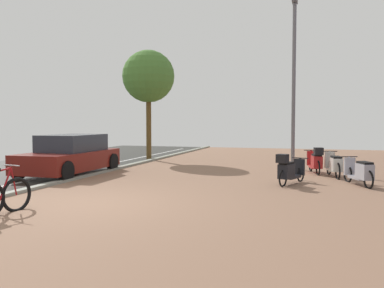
% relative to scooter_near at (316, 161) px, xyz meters
% --- Properties ---
extents(ground, '(21.00, 40.00, 0.13)m').
position_rel_scooter_near_xyz_m(ground, '(-3.36, -6.95, -0.46)').
color(ground, black).
extents(scooter_near, '(0.67, 1.68, 0.96)m').
position_rel_scooter_near_xyz_m(scooter_near, '(0.00, 0.00, 0.00)').
color(scooter_near, black).
rests_on(scooter_near, ground).
extents(scooter_mid, '(0.83, 1.66, 0.80)m').
position_rel_scooter_near_xyz_m(scooter_mid, '(1.22, -2.46, -0.05)').
color(scooter_mid, black).
rests_on(scooter_mid, ground).
extents(scooter_far, '(0.86, 1.63, 0.93)m').
position_rel_scooter_near_xyz_m(scooter_far, '(-0.73, -2.80, -0.02)').
color(scooter_far, black).
rests_on(scooter_far, ground).
extents(scooter_extra, '(0.64, 1.72, 0.83)m').
position_rel_scooter_near_xyz_m(scooter_extra, '(0.58, -0.76, -0.05)').
color(scooter_extra, black).
rests_on(scooter_extra, ground).
extents(parked_car_near, '(1.91, 4.01, 1.35)m').
position_rel_scooter_near_xyz_m(parked_car_near, '(-8.05, -2.54, 0.21)').
color(parked_car_near, maroon).
rests_on(parked_car_near, ground).
extents(lamp_post, '(0.20, 0.52, 6.38)m').
position_rel_scooter_near_xyz_m(lamp_post, '(-0.83, 1.15, 3.08)').
color(lamp_post, slate).
rests_on(lamp_post, ground).
extents(street_tree, '(2.43, 2.43, 5.11)m').
position_rel_scooter_near_xyz_m(street_tree, '(-7.53, 3.18, 3.44)').
color(street_tree, brown).
rests_on(street_tree, ground).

